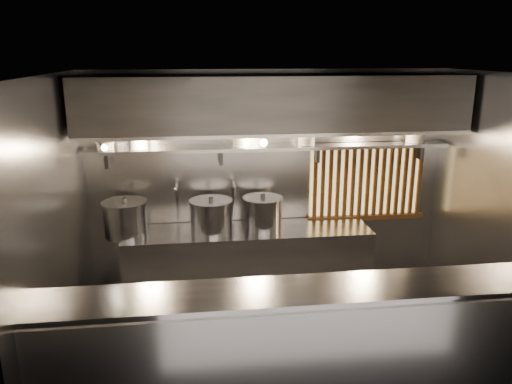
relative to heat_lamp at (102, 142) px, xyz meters
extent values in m
plane|color=black|center=(1.90, -0.85, -2.07)|extent=(4.50, 4.50, 0.00)
plane|color=black|center=(1.90, -0.85, 0.73)|extent=(4.50, 4.50, 0.00)
plane|color=gray|center=(1.90, 0.65, -0.67)|extent=(4.50, 0.00, 4.50)
plane|color=gray|center=(-0.35, -0.85, -0.67)|extent=(0.00, 3.00, 3.00)
plane|color=gray|center=(4.15, -0.85, -0.67)|extent=(0.00, 3.00, 3.00)
cube|color=#9A9A9F|center=(1.90, -1.80, -1.52)|extent=(4.50, 0.50, 1.10)
cube|color=#939399|center=(1.90, -2.06, -1.52)|extent=(4.50, 0.02, 1.01)
cube|color=#9A9A9F|center=(1.90, -1.80, -0.95)|extent=(4.50, 0.56, 0.03)
cube|color=#9A9A9F|center=(1.60, 0.28, -1.62)|extent=(3.00, 0.70, 0.90)
cube|color=#9A9A9F|center=(1.90, 0.47, -0.19)|extent=(4.40, 0.34, 0.04)
cube|color=#2D2D30|center=(1.90, 0.25, 0.36)|extent=(4.40, 0.80, 0.65)
cube|color=#9A9A9F|center=(1.90, -0.15, 0.05)|extent=(4.40, 0.03, 0.04)
cube|color=#EEBF6B|center=(3.20, 0.63, -0.69)|extent=(1.50, 0.02, 0.92)
cube|color=brown|center=(3.20, 0.58, -0.20)|extent=(1.56, 0.06, 0.06)
cube|color=brown|center=(3.20, 0.58, -1.18)|extent=(1.56, 0.06, 0.06)
cube|color=brown|center=(2.50, 0.58, -0.69)|extent=(0.04, 0.04, 0.92)
cube|color=brown|center=(2.60, 0.58, -0.69)|extent=(0.04, 0.04, 0.92)
cube|color=brown|center=(2.70, 0.58, -0.69)|extent=(0.04, 0.04, 0.92)
cube|color=brown|center=(2.80, 0.58, -0.69)|extent=(0.04, 0.04, 0.92)
cube|color=brown|center=(2.90, 0.58, -0.69)|extent=(0.04, 0.04, 0.92)
cube|color=brown|center=(3.00, 0.58, -0.69)|extent=(0.04, 0.04, 0.92)
cube|color=brown|center=(3.10, 0.58, -0.69)|extent=(0.04, 0.04, 0.92)
cube|color=brown|center=(3.20, 0.58, -0.69)|extent=(0.04, 0.04, 0.92)
cube|color=brown|center=(3.30, 0.58, -0.69)|extent=(0.04, 0.04, 0.92)
cube|color=brown|center=(3.40, 0.58, -0.69)|extent=(0.04, 0.04, 0.92)
cube|color=brown|center=(3.50, 0.58, -0.69)|extent=(0.04, 0.04, 0.92)
cube|color=brown|center=(3.60, 0.58, -0.69)|extent=(0.04, 0.04, 0.92)
cube|color=brown|center=(3.70, 0.58, -0.69)|extent=(0.04, 0.04, 0.92)
cube|color=brown|center=(3.80, 0.58, -0.69)|extent=(0.04, 0.04, 0.92)
cube|color=brown|center=(3.90, 0.58, -0.69)|extent=(0.04, 0.04, 0.92)
cylinder|color=silver|center=(0.75, 0.60, -0.88)|extent=(0.03, 0.03, 0.48)
sphere|color=silver|center=(0.75, 0.60, -0.64)|extent=(0.04, 0.04, 0.04)
cylinder|color=silver|center=(0.75, 0.47, -0.64)|extent=(0.03, 0.26, 0.03)
sphere|color=silver|center=(0.75, 0.34, -0.64)|extent=(0.04, 0.04, 0.04)
cylinder|color=silver|center=(0.75, 0.34, -0.71)|extent=(0.03, 0.03, 0.14)
cylinder|color=silver|center=(1.45, 0.60, -0.88)|extent=(0.03, 0.03, 0.48)
sphere|color=silver|center=(1.45, 0.60, -0.64)|extent=(0.04, 0.04, 0.04)
cylinder|color=silver|center=(1.45, 0.47, -0.64)|extent=(0.03, 0.26, 0.03)
sphere|color=silver|center=(1.45, 0.34, -0.64)|extent=(0.04, 0.04, 0.04)
cylinder|color=silver|center=(1.45, 0.34, -0.71)|extent=(0.03, 0.03, 0.14)
cone|color=#9A9A9F|center=(0.00, 0.00, 0.00)|extent=(0.25, 0.27, 0.20)
sphere|color=#FFE0B2|center=(0.03, -0.02, -0.06)|extent=(0.07, 0.07, 0.07)
cylinder|color=#2D2D30|center=(0.00, 0.10, 0.08)|extent=(0.02, 0.22, 0.02)
cylinder|color=#2D2D30|center=(1.80, 0.35, -0.03)|extent=(0.01, 0.01, 0.12)
sphere|color=#FFE0B2|center=(1.80, 0.35, -0.11)|extent=(0.09, 0.09, 0.09)
cylinder|color=#9A9A9F|center=(0.15, 0.26, -0.97)|extent=(0.63, 0.63, 0.39)
cylinder|color=#9A9A9F|center=(0.15, 0.26, -0.76)|extent=(0.66, 0.66, 0.03)
cylinder|color=#2D2D30|center=(0.15, 0.26, -0.73)|extent=(0.06, 0.06, 0.04)
cylinder|color=#9A9A9F|center=(1.15, 0.27, -0.98)|extent=(0.52, 0.52, 0.37)
cylinder|color=#9A9A9F|center=(1.15, 0.27, -0.79)|extent=(0.55, 0.55, 0.03)
cylinder|color=#2D2D30|center=(1.15, 0.27, -0.75)|extent=(0.06, 0.06, 0.04)
cylinder|color=#9A9A9F|center=(1.78, 0.31, -0.98)|extent=(0.56, 0.56, 0.37)
cylinder|color=#9A9A9F|center=(1.78, 0.31, -0.79)|extent=(0.60, 0.60, 0.03)
cylinder|color=#2D2D30|center=(1.78, 0.31, -0.75)|extent=(0.06, 0.06, 0.04)
cylinder|color=white|center=(-0.05, 0.47, -0.15)|extent=(0.20, 0.20, 0.03)
cylinder|color=white|center=(-0.05, 0.47, -0.11)|extent=(0.20, 0.20, 0.03)
cylinder|color=white|center=(-0.05, 0.47, -0.08)|extent=(0.21, 0.21, 0.01)
cylinder|color=white|center=(0.34, 0.47, -0.15)|extent=(0.21, 0.21, 0.03)
cylinder|color=white|center=(0.34, 0.47, -0.11)|extent=(0.21, 0.21, 0.03)
cylinder|color=white|center=(0.34, 0.47, -0.07)|extent=(0.21, 0.21, 0.03)
cylinder|color=white|center=(0.34, 0.47, -0.03)|extent=(0.21, 0.21, 0.03)
cylinder|color=white|center=(0.34, 0.47, -0.01)|extent=(0.23, 0.23, 0.01)
cylinder|color=white|center=(1.54, 0.47, -0.15)|extent=(0.21, 0.21, 0.03)
cylinder|color=white|center=(1.54, 0.47, -0.11)|extent=(0.21, 0.21, 0.03)
cylinder|color=white|center=(1.54, 0.47, -0.07)|extent=(0.21, 0.21, 0.03)
cylinder|color=white|center=(1.54, 0.47, -0.04)|extent=(0.23, 0.23, 0.01)
cylinder|color=white|center=(2.34, 0.47, -0.15)|extent=(0.21, 0.21, 0.03)
cylinder|color=white|center=(2.34, 0.47, -0.11)|extent=(0.21, 0.21, 0.03)
cylinder|color=white|center=(2.34, 0.47, -0.07)|extent=(0.21, 0.21, 0.03)
cylinder|color=white|center=(2.34, 0.47, -0.03)|extent=(0.21, 0.21, 0.03)
cylinder|color=white|center=(2.34, 0.47, -0.01)|extent=(0.22, 0.22, 0.01)
cylinder|color=white|center=(3.73, 0.47, -0.15)|extent=(0.22, 0.22, 0.03)
cylinder|color=white|center=(3.73, 0.47, -0.11)|extent=(0.22, 0.22, 0.03)
cylinder|color=white|center=(3.73, 0.47, -0.07)|extent=(0.22, 0.22, 0.03)
cylinder|color=white|center=(3.73, 0.47, -0.04)|extent=(0.23, 0.23, 0.01)
camera|label=1|loc=(0.97, -5.43, 0.93)|focal=35.00mm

